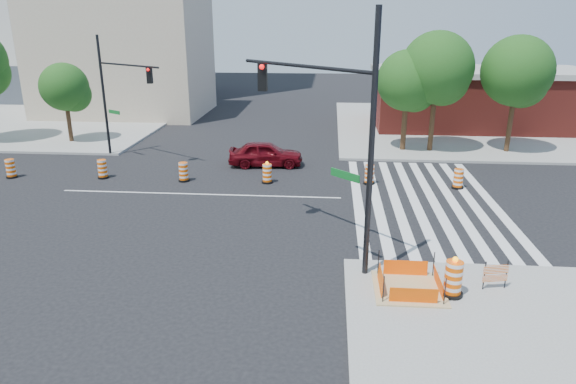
% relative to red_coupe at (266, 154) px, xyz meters
% --- Properties ---
extents(ground, '(120.00, 120.00, 0.00)m').
position_rel_red_coupe_xyz_m(ground, '(-2.65, -5.43, -0.74)').
color(ground, black).
rests_on(ground, ground).
extents(sidewalk_ne, '(22.00, 22.00, 0.15)m').
position_rel_red_coupe_xyz_m(sidewalk_ne, '(15.35, 12.57, -0.66)').
color(sidewalk_ne, gray).
rests_on(sidewalk_ne, ground).
extents(sidewalk_nw, '(22.00, 22.00, 0.15)m').
position_rel_red_coupe_xyz_m(sidewalk_nw, '(-20.65, 12.57, -0.66)').
color(sidewalk_nw, gray).
rests_on(sidewalk_nw, ground).
extents(crosswalk_east, '(6.75, 13.50, 0.01)m').
position_rel_red_coupe_xyz_m(crosswalk_east, '(8.30, -5.43, -0.73)').
color(crosswalk_east, silver).
rests_on(crosswalk_east, ground).
extents(lane_centerline, '(14.00, 0.12, 0.01)m').
position_rel_red_coupe_xyz_m(lane_centerline, '(-2.65, -5.43, -0.73)').
color(lane_centerline, silver).
rests_on(lane_centerline, ground).
extents(excavation_pit, '(2.20, 2.20, 0.90)m').
position_rel_red_coupe_xyz_m(excavation_pit, '(6.35, -14.43, -0.51)').
color(excavation_pit, tan).
rests_on(excavation_pit, ground).
extents(brick_storefront, '(16.50, 8.50, 4.60)m').
position_rel_red_coupe_xyz_m(brick_storefront, '(15.35, 12.57, 1.58)').
color(brick_storefront, maroon).
rests_on(brick_storefront, ground).
extents(beige_midrise, '(14.00, 10.00, 10.00)m').
position_rel_red_coupe_xyz_m(beige_midrise, '(-14.65, 16.57, 4.26)').
color(beige_midrise, '#B8A38C').
rests_on(beige_midrise, ground).
extents(red_coupe, '(4.45, 2.08, 1.47)m').
position_rel_red_coupe_xyz_m(red_coupe, '(0.00, 0.00, 0.00)').
color(red_coupe, '#56070E').
rests_on(red_coupe, ground).
extents(signal_pole_se, '(4.70, 4.61, 8.51)m').
position_rel_red_coupe_xyz_m(signal_pole_se, '(3.76, -12.17, 4.47)').
color(signal_pole_se, black).
rests_on(signal_pole_se, ground).
extents(signal_pole_nw, '(4.68, 3.05, 7.23)m').
position_rel_red_coupe_xyz_m(signal_pole_nw, '(-8.93, 0.82, 3.71)').
color(signal_pole_nw, black).
rests_on(signal_pole_nw, ground).
extents(pit_drum, '(0.67, 0.67, 1.32)m').
position_rel_red_coupe_xyz_m(pit_drum, '(7.62, -14.70, -0.04)').
color(pit_drum, black).
rests_on(pit_drum, ground).
extents(barricade, '(0.81, 0.21, 0.96)m').
position_rel_red_coupe_xyz_m(barricade, '(9.04, -14.16, -0.06)').
color(barricade, '#F05705').
rests_on(barricade, ground).
extents(tree_north_b, '(3.26, 3.24, 5.50)m').
position_rel_red_coupe_xyz_m(tree_north_b, '(-14.28, 4.79, 2.96)').
color(tree_north_b, '#382314').
rests_on(tree_north_b, ground).
extents(tree_north_c, '(3.85, 3.83, 6.51)m').
position_rel_red_coupe_xyz_m(tree_north_c, '(8.56, 4.23, 3.63)').
color(tree_north_c, '#382314').
rests_on(tree_north_c, ground).
extents(tree_north_d, '(4.49, 4.49, 7.64)m').
position_rel_red_coupe_xyz_m(tree_north_d, '(10.29, 4.15, 4.40)').
color(tree_north_d, '#382314').
rests_on(tree_north_d, ground).
extents(tree_north_e, '(4.35, 4.35, 7.40)m').
position_rel_red_coupe_xyz_m(tree_north_e, '(15.20, 4.29, 4.23)').
color(tree_north_e, '#382314').
rests_on(tree_north_e, ground).
extents(median_drum_0, '(0.60, 0.60, 1.02)m').
position_rel_red_coupe_xyz_m(median_drum_0, '(-13.60, -3.51, -0.26)').
color(median_drum_0, black).
rests_on(median_drum_0, ground).
extents(median_drum_1, '(0.60, 0.60, 1.02)m').
position_rel_red_coupe_xyz_m(median_drum_1, '(-8.57, -3.17, -0.26)').
color(median_drum_1, black).
rests_on(median_drum_1, ground).
extents(median_drum_2, '(0.60, 0.60, 1.02)m').
position_rel_red_coupe_xyz_m(median_drum_2, '(-4.01, -3.37, -0.26)').
color(median_drum_2, black).
rests_on(median_drum_2, ground).
extents(median_drum_3, '(0.60, 0.60, 1.18)m').
position_rel_red_coupe_xyz_m(median_drum_3, '(0.49, -3.30, -0.25)').
color(median_drum_3, black).
rests_on(median_drum_3, ground).
extents(median_drum_4, '(0.60, 0.60, 1.02)m').
position_rel_red_coupe_xyz_m(median_drum_4, '(5.86, -3.03, -0.26)').
color(median_drum_4, black).
rests_on(median_drum_4, ground).
extents(median_drum_5, '(0.60, 0.60, 1.02)m').
position_rel_red_coupe_xyz_m(median_drum_5, '(10.35, -3.41, -0.26)').
color(median_drum_5, black).
rests_on(median_drum_5, ground).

